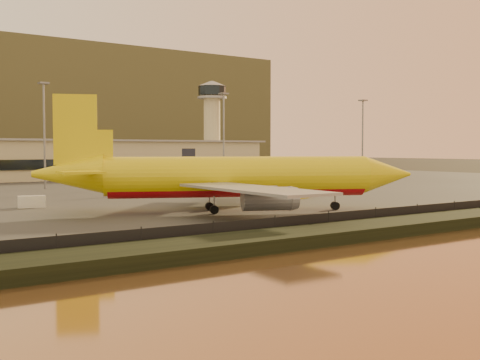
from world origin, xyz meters
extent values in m
plane|color=black|center=(0.00, 0.00, 0.00)|extent=(900.00, 900.00, 0.00)
cube|color=black|center=(0.00, -17.00, 0.70)|extent=(320.00, 7.00, 1.40)
cube|color=#2D2D2D|center=(0.00, 95.00, 0.10)|extent=(320.00, 220.00, 0.20)
cube|color=black|center=(0.00, -13.00, 1.30)|extent=(300.00, 0.05, 2.20)
cube|color=#C1B286|center=(0.00, 125.00, 6.20)|extent=(160.00, 22.00, 12.00)
cube|color=black|center=(0.00, 113.80, 5.20)|extent=(160.00, 0.60, 3.00)
cube|color=gray|center=(0.00, 125.00, 12.50)|extent=(164.00, 24.00, 0.60)
cylinder|color=#C1B286|center=(70.00, 131.00, 15.20)|extent=(6.40, 6.40, 30.00)
cylinder|color=black|center=(70.00, 131.00, 31.95)|extent=(10.40, 10.40, 3.50)
cone|color=gray|center=(70.00, 131.00, 34.70)|extent=(11.20, 11.20, 2.00)
cylinder|color=gray|center=(70.00, 131.00, 29.40)|extent=(11.20, 11.20, 0.80)
cylinder|color=slate|center=(-10.00, 80.00, 12.70)|extent=(0.50, 0.50, 25.00)
cube|color=slate|center=(-10.00, 80.00, 25.40)|extent=(2.20, 2.20, 0.40)
cylinder|color=slate|center=(40.00, 78.00, 12.70)|extent=(0.50, 0.50, 25.00)
cube|color=slate|center=(40.00, 78.00, 25.40)|extent=(2.20, 2.20, 0.40)
cylinder|color=slate|center=(90.00, 72.00, 12.70)|extent=(0.50, 0.50, 25.00)
cube|color=slate|center=(90.00, 72.00, 25.40)|extent=(2.20, 2.20, 0.40)
cube|color=brown|center=(90.00, 340.00, 35.00)|extent=(220.00, 160.00, 70.00)
cylinder|color=yellow|center=(-1.77, 11.18, 5.76)|extent=(39.23, 22.30, 5.85)
cylinder|color=#AC0910|center=(-1.77, 11.18, 4.73)|extent=(37.67, 20.66, 4.56)
cone|color=yellow|center=(20.19, 1.04, 5.76)|extent=(9.60, 8.62, 5.85)
cone|color=yellow|center=(-24.75, 21.80, 6.20)|extent=(11.65, 9.56, 5.85)
cube|color=yellow|center=(-23.73, 21.33, 12.63)|extent=(5.81, 3.02, 10.24)
cube|color=yellow|center=(-20.25, 26.17, 6.64)|extent=(7.90, 7.90, 0.35)
cube|color=yellow|center=(-25.16, 15.55, 6.64)|extent=(6.24, 6.19, 0.35)
cube|color=gray|center=(3.75, 25.80, 4.73)|extent=(23.85, 23.07, 0.35)
cylinder|color=gray|center=(4.71, 21.18, 3.13)|extent=(7.48, 5.75, 3.22)
cube|color=gray|center=(-9.33, -2.49, 4.73)|extent=(9.10, 25.67, 0.35)
cylinder|color=gray|center=(-5.18, -0.22, 3.13)|extent=(7.48, 5.75, 3.22)
cylinder|color=black|center=(12.28, 4.69, 0.84)|extent=(1.60, 1.47, 1.29)
cylinder|color=slate|center=(12.28, 4.69, 1.52)|extent=(0.23, 0.23, 2.63)
cylinder|color=black|center=(-6.70, 10.56, 0.84)|extent=(1.60, 1.47, 1.29)
cylinder|color=slate|center=(-6.70, 10.56, 1.52)|extent=(0.23, 0.23, 2.63)
cylinder|color=black|center=(-4.49, 15.34, 0.84)|extent=(1.60, 1.47, 1.29)
cylinder|color=slate|center=(-4.49, 15.34, 1.52)|extent=(0.23, 0.23, 2.63)
cylinder|color=silver|center=(28.98, 56.29, 3.27)|extent=(23.47, 5.11, 3.23)
cylinder|color=gray|center=(28.98, 56.29, 2.71)|extent=(22.77, 4.35, 2.52)
cone|color=silver|center=(42.85, 57.42, 3.27)|extent=(4.78, 3.59, 3.23)
cone|color=silver|center=(14.48, 55.11, 3.52)|extent=(6.07, 3.70, 3.23)
cube|color=#1A1E2F|center=(15.12, 55.16, 7.07)|extent=(3.57, 0.55, 5.66)
cube|color=silver|center=(15.50, 58.44, 3.76)|extent=(3.86, 3.74, 0.19)
cube|color=silver|center=(16.03, 51.99, 3.76)|extent=(4.17, 4.08, 0.19)
cube|color=gray|center=(27.62, 65.10, 2.71)|extent=(8.66, 15.24, 0.19)
cylinder|color=gray|center=(29.41, 63.06, 1.82)|extent=(4.01, 2.09, 1.78)
cube|color=gray|center=(29.06, 47.37, 2.71)|extent=(10.58, 15.04, 0.19)
cylinder|color=gray|center=(30.49, 49.68, 1.82)|extent=(4.01, 2.09, 1.78)
cylinder|color=black|center=(37.85, 57.01, 0.56)|extent=(0.76, 0.62, 0.71)
cylinder|color=slate|center=(37.85, 57.01, 0.93)|extent=(0.17, 0.17, 1.46)
cylinder|color=black|center=(26.68, 54.64, 0.56)|extent=(0.76, 0.62, 0.71)
cylinder|color=slate|center=(26.68, 54.64, 0.93)|extent=(0.17, 0.17, 1.46)
cylinder|color=black|center=(26.45, 57.55, 0.56)|extent=(0.76, 0.62, 0.71)
cylinder|color=slate|center=(26.45, 57.55, 0.93)|extent=(0.17, 0.17, 1.46)
cube|color=yellow|center=(21.66, 24.59, 1.23)|extent=(4.89, 2.86, 2.07)
cube|color=silver|center=(-25.92, 36.03, 1.17)|extent=(4.66, 2.93, 1.95)
camera|label=1|loc=(-54.70, -63.94, 9.89)|focal=45.00mm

